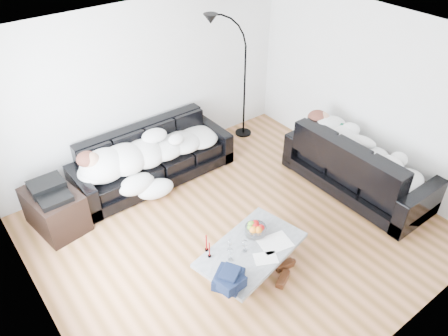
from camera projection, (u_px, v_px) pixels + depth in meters
ground at (237, 231)px, 5.97m from camera, size 5.00×5.00×0.00m
wall_back at (146, 87)px, 6.65m from camera, size 5.00×0.02×2.60m
wall_left at (27, 246)px, 3.98m from camera, size 0.02×4.50×2.60m
wall_right at (371, 95)px, 6.43m from camera, size 0.02×4.50×2.60m
ceiling at (242, 47)px, 4.44m from camera, size 5.00×5.00×0.00m
sofa_back at (153, 157)px, 6.71m from camera, size 2.50×0.86×0.82m
sofa_right at (360, 163)px, 6.49m from camera, size 0.96×2.24×0.91m
sleeper_back at (153, 146)px, 6.55m from camera, size 2.11×0.73×0.42m
sleeper_right at (362, 152)px, 6.37m from camera, size 0.81×1.92×0.47m
teal_cushion at (324, 130)px, 6.74m from camera, size 0.42×0.38×0.20m
coffee_table at (251, 259)px, 5.31m from camera, size 1.44×1.02×0.38m
fruit_bowl at (256, 228)px, 5.35m from camera, size 0.33×0.33×0.17m
wine_glass_a at (229, 245)px, 5.14m from camera, size 0.08×0.08×0.15m
wine_glass_b at (230, 255)px, 5.00m from camera, size 0.08×0.08×0.17m
wine_glass_c at (245, 246)px, 5.11m from camera, size 0.09×0.09×0.18m
candle_left at (209, 250)px, 5.03m from camera, size 0.05×0.05×0.22m
candle_right at (206, 243)px, 5.10m from camera, size 0.05×0.05×0.24m
newspaper_a at (275, 243)px, 5.26m from camera, size 0.43×0.36×0.01m
newspaper_b at (266, 258)px, 5.06m from camera, size 0.33×0.30×0.01m
navy_jacket at (231, 274)px, 4.66m from camera, size 0.44×0.40×0.19m
shoes at (284, 272)px, 5.33m from camera, size 0.48×0.39×0.09m
av_cabinet at (55, 210)px, 5.90m from camera, size 0.69×0.91×0.57m
stereo at (49, 189)px, 5.69m from camera, size 0.44×0.34×0.13m
floor_lamp at (245, 83)px, 7.45m from camera, size 0.79×0.52×2.03m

